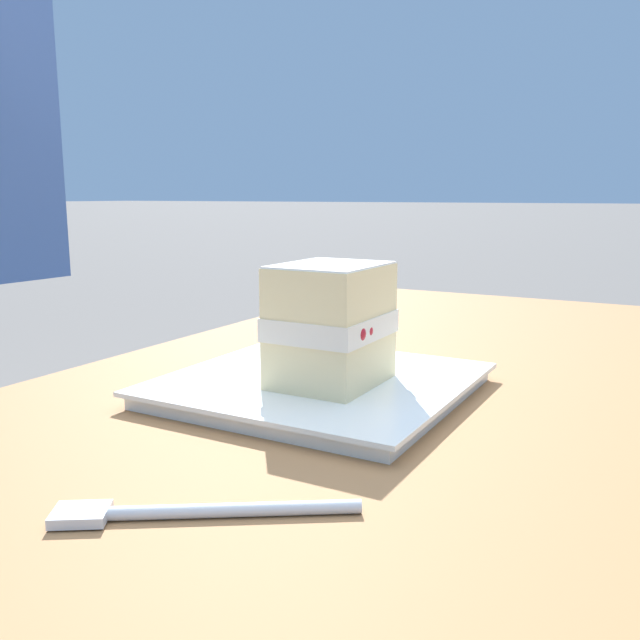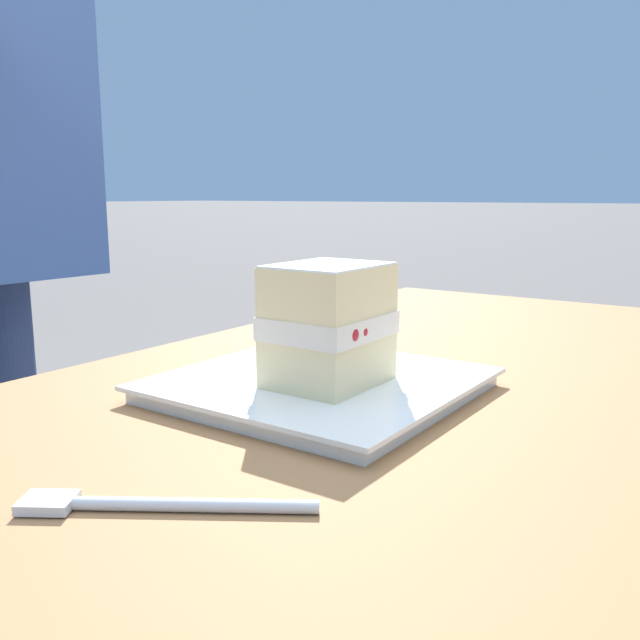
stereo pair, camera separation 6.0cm
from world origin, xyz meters
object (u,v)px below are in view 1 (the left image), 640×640
at_px(patio_table, 527,502).
at_px(cake_slice, 331,324).
at_px(dessert_fork, 186,511).
at_px(dessert_plate, 320,385).

relative_size(patio_table, cake_slice, 10.78).
height_order(patio_table, cake_slice, cake_slice).
bearing_deg(dessert_fork, dessert_plate, -168.18).
xyz_separation_m(cake_slice, dessert_fork, (0.23, 0.03, -0.06)).
height_order(patio_table, dessert_fork, dessert_fork).
xyz_separation_m(patio_table, dessert_fork, (0.37, -0.11, 0.12)).
bearing_deg(dessert_plate, cake_slice, 54.40).
height_order(patio_table, dessert_plate, dessert_plate).
bearing_deg(dessert_plate, patio_table, 126.58).
xyz_separation_m(patio_table, cake_slice, (0.13, -0.15, 0.19)).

